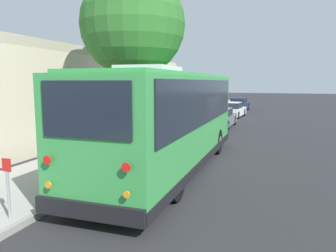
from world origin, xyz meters
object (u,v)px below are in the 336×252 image
object	(u,v)px
shuttle_bus	(170,116)
sign_post_near	(8,188)
parked_sedan_gray	(220,118)
sign_post_far	(54,171)
street_tree	(134,18)
parked_sedan_white	(232,110)
parked_sedan_navy	(239,105)

from	to	relation	value
shuttle_bus	sign_post_near	distance (m)	5.74
parked_sedan_gray	sign_post_far	distance (m)	15.26
sign_post_near	sign_post_far	distance (m)	1.49
parked_sedan_gray	sign_post_far	bearing A→B (deg)	175.54
shuttle_bus	street_tree	distance (m)	4.78
parked_sedan_white	sign_post_near	size ratio (longest dim) A/B	3.42
shuttle_bus	sign_post_far	size ratio (longest dim) A/B	8.14
street_tree	sign_post_near	world-z (taller)	street_tree
parked_sedan_gray	street_tree	size ratio (longest dim) A/B	0.59
sign_post_far	parked_sedan_navy	bearing A→B (deg)	-2.55
parked_sedan_gray	parked_sedan_navy	world-z (taller)	parked_sedan_navy
shuttle_bus	parked_sedan_gray	size ratio (longest dim) A/B	2.23
parked_sedan_gray	sign_post_near	world-z (taller)	sign_post_near
street_tree	parked_sedan_white	bearing A→B (deg)	-6.78
shuttle_bus	street_tree	xyz separation A→B (m)	(2.01, 2.21, 3.73)
parked_sedan_gray	parked_sedan_navy	xyz separation A→B (m)	(13.68, 0.31, 0.03)
shuttle_bus	parked_sedan_navy	size ratio (longest dim) A/B	2.32
street_tree	parked_sedan_gray	bearing A→B (deg)	-12.08
parked_sedan_gray	sign_post_near	xyz separation A→B (m)	(-16.66, 1.60, 0.24)
sign_post_near	sign_post_far	size ratio (longest dim) A/B	1.01
street_tree	sign_post_far	bearing A→B (deg)	-176.13
parked_sedan_navy	sign_post_far	distance (m)	28.89
street_tree	sign_post_near	distance (m)	8.77
parked_sedan_gray	parked_sedan_white	distance (m)	6.58
shuttle_bus	sign_post_far	distance (m)	4.39
parked_sedan_white	parked_sedan_navy	world-z (taller)	parked_sedan_navy
street_tree	sign_post_near	size ratio (longest dim) A/B	6.09
shuttle_bus	sign_post_far	world-z (taller)	shuttle_bus
shuttle_bus	parked_sedan_gray	world-z (taller)	shuttle_bus
parked_sedan_navy	sign_post_near	distance (m)	30.37
sign_post_far	parked_sedan_gray	bearing A→B (deg)	-6.00
parked_sedan_gray	parked_sedan_white	size ratio (longest dim) A/B	1.05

